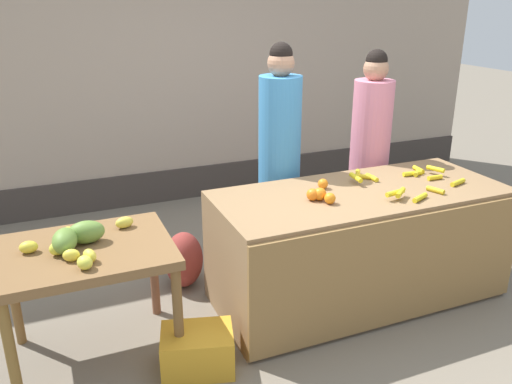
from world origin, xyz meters
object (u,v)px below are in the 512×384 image
produce_crate (197,350)px  vendor_woman_blue_shirt (279,160)px  vendor_woman_pink_shirt (369,153)px  produce_sack (184,259)px

produce_crate → vendor_woman_blue_shirt: bearing=45.5°
vendor_woman_blue_shirt → vendor_woman_pink_shirt: bearing=0.1°
vendor_woman_pink_shirt → produce_crate: vendor_woman_pink_shirt is taller
vendor_woman_blue_shirt → produce_crate: 1.69m
vendor_woman_blue_shirt → produce_sack: bearing=-177.0°
produce_sack → vendor_woman_pink_shirt: bearing=1.5°
vendor_woman_pink_shirt → produce_crate: 2.32m
produce_crate → vendor_woman_pink_shirt: bearing=29.1°
vendor_woman_blue_shirt → vendor_woman_pink_shirt: (0.87, 0.00, -0.04)m
vendor_woman_pink_shirt → produce_sack: size_ratio=3.96×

